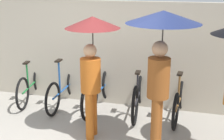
{
  "coord_description": "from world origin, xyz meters",
  "views": [
    {
      "loc": [
        1.75,
        -3.61,
        2.54
      ],
      "look_at": [
        0.41,
        1.3,
        1.0
      ],
      "focal_mm": 50.0,
      "sensor_mm": 36.0,
      "label": 1
    }
  ],
  "objects_px": {
    "parked_bicycle_4": "(179,100)",
    "pedestrian_center": "(162,41)",
    "pedestrian_leading": "(92,48)",
    "parked_bicycle_3": "(138,94)",
    "parked_bicycle_1": "(64,88)",
    "parked_bicycle_0": "(31,84)",
    "parked_bicycle_2": "(100,89)"
  },
  "relations": [
    {
      "from": "parked_bicycle_3",
      "to": "pedestrian_center",
      "type": "bearing_deg",
      "value": -160.23
    },
    {
      "from": "parked_bicycle_0",
      "to": "pedestrian_center",
      "type": "bearing_deg",
      "value": -123.55
    },
    {
      "from": "pedestrian_leading",
      "to": "pedestrian_center",
      "type": "height_order",
      "value": "pedestrian_center"
    },
    {
      "from": "parked_bicycle_0",
      "to": "parked_bicycle_1",
      "type": "distance_m",
      "value": 0.77
    },
    {
      "from": "parked_bicycle_1",
      "to": "parked_bicycle_4",
      "type": "xyz_separation_m",
      "value": [
        2.31,
        -0.02,
        -0.0
      ]
    },
    {
      "from": "parked_bicycle_2",
      "to": "pedestrian_center",
      "type": "xyz_separation_m",
      "value": [
        1.29,
        -1.17,
        1.27
      ]
    },
    {
      "from": "parked_bicycle_1",
      "to": "parked_bicycle_2",
      "type": "bearing_deg",
      "value": -91.33
    },
    {
      "from": "parked_bicycle_1",
      "to": "parked_bicycle_3",
      "type": "xyz_separation_m",
      "value": [
        1.54,
        0.0,
        0.02
      ]
    },
    {
      "from": "pedestrian_leading",
      "to": "parked_bicycle_3",
      "type": "bearing_deg",
      "value": 61.86
    },
    {
      "from": "parked_bicycle_3",
      "to": "pedestrian_leading",
      "type": "relative_size",
      "value": 0.88
    },
    {
      "from": "parked_bicycle_4",
      "to": "parked_bicycle_3",
      "type": "bearing_deg",
      "value": 91.77
    },
    {
      "from": "parked_bicycle_4",
      "to": "pedestrian_center",
      "type": "bearing_deg",
      "value": 171.25
    },
    {
      "from": "parked_bicycle_0",
      "to": "pedestrian_center",
      "type": "relative_size",
      "value": 0.79
    },
    {
      "from": "pedestrian_center",
      "to": "parked_bicycle_1",
      "type": "bearing_deg",
      "value": 155.92
    },
    {
      "from": "parked_bicycle_3",
      "to": "pedestrian_leading",
      "type": "xyz_separation_m",
      "value": [
        -0.56,
        -1.05,
        1.1
      ]
    },
    {
      "from": "pedestrian_center",
      "to": "parked_bicycle_4",
      "type": "bearing_deg",
      "value": 83.26
    },
    {
      "from": "parked_bicycle_4",
      "to": "pedestrian_center",
      "type": "relative_size",
      "value": 0.77
    },
    {
      "from": "parked_bicycle_3",
      "to": "parked_bicycle_4",
      "type": "bearing_deg",
      "value": -95.88
    },
    {
      "from": "parked_bicycle_1",
      "to": "parked_bicycle_2",
      "type": "xyz_separation_m",
      "value": [
        0.77,
        0.0,
        0.05
      ]
    },
    {
      "from": "parked_bicycle_2",
      "to": "parked_bicycle_0",
      "type": "bearing_deg",
      "value": 90.4
    },
    {
      "from": "parked_bicycle_1",
      "to": "parked_bicycle_3",
      "type": "relative_size",
      "value": 1.0
    },
    {
      "from": "parked_bicycle_0",
      "to": "parked_bicycle_3",
      "type": "bearing_deg",
      "value": -101.46
    },
    {
      "from": "parked_bicycle_4",
      "to": "pedestrian_leading",
      "type": "bearing_deg",
      "value": 131.11
    },
    {
      "from": "parked_bicycle_2",
      "to": "pedestrian_leading",
      "type": "bearing_deg",
      "value": -166.2
    },
    {
      "from": "parked_bicycle_0",
      "to": "parked_bicycle_4",
      "type": "xyz_separation_m",
      "value": [
        3.08,
        -0.08,
        -0.0
      ]
    },
    {
      "from": "parked_bicycle_4",
      "to": "parked_bicycle_0",
      "type": "bearing_deg",
      "value": 92.01
    },
    {
      "from": "parked_bicycle_2",
      "to": "parked_bicycle_3",
      "type": "bearing_deg",
      "value": -87.48
    },
    {
      "from": "pedestrian_leading",
      "to": "parked_bicycle_4",
      "type": "bearing_deg",
      "value": 37.57
    },
    {
      "from": "pedestrian_leading",
      "to": "parked_bicycle_2",
      "type": "bearing_deg",
      "value": 101.25
    },
    {
      "from": "parked_bicycle_0",
      "to": "pedestrian_leading",
      "type": "bearing_deg",
      "value": -132.31
    },
    {
      "from": "parked_bicycle_1",
      "to": "pedestrian_center",
      "type": "height_order",
      "value": "pedestrian_center"
    },
    {
      "from": "parked_bicycle_0",
      "to": "pedestrian_center",
      "type": "distance_m",
      "value": 3.35
    }
  ]
}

